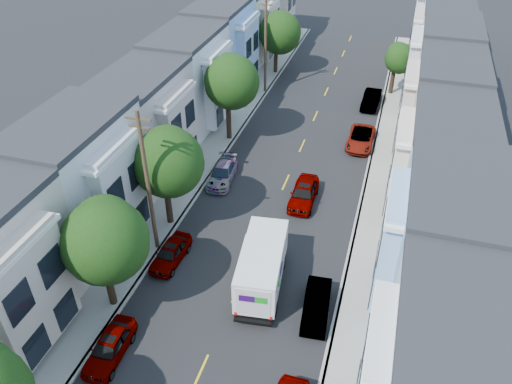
{
  "coord_description": "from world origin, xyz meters",
  "views": [
    {
      "loc": [
        7.19,
        -19.9,
        22.43
      ],
      "look_at": [
        -0.99,
        7.12,
        2.2
      ],
      "focal_mm": 35.0,
      "sensor_mm": 36.0,
      "label": 1
    }
  ],
  "objects": [
    {
      "name": "ground",
      "position": [
        0.0,
        0.0,
        0.0
      ],
      "size": [
        160.0,
        160.0,
        0.0
      ],
      "primitive_type": "plane",
      "color": "black",
      "rests_on": "ground"
    },
    {
      "name": "road_slab",
      "position": [
        0.0,
        15.0,
        0.01
      ],
      "size": [
        12.0,
        70.0,
        0.02
      ],
      "primitive_type": "cube",
      "color": "black",
      "rests_on": "ground"
    },
    {
      "name": "curb_left",
      "position": [
        -6.05,
        15.0,
        0.07
      ],
      "size": [
        0.3,
        70.0,
        0.15
      ],
      "primitive_type": "cube",
      "color": "gray",
      "rests_on": "ground"
    },
    {
      "name": "curb_right",
      "position": [
        6.05,
        15.0,
        0.07
      ],
      "size": [
        0.3,
        70.0,
        0.15
      ],
      "primitive_type": "cube",
      "color": "gray",
      "rests_on": "ground"
    },
    {
      "name": "sidewalk_left",
      "position": [
        -7.35,
        15.0,
        0.07
      ],
      "size": [
        2.6,
        70.0,
        0.15
      ],
      "primitive_type": "cube",
      "color": "gray",
      "rests_on": "ground"
    },
    {
      "name": "sidewalk_right",
      "position": [
        7.35,
        15.0,
        0.07
      ],
      "size": [
        2.6,
        70.0,
        0.15
      ],
      "primitive_type": "cube",
      "color": "gray",
      "rests_on": "ground"
    },
    {
      "name": "centerline",
      "position": [
        0.0,
        15.0,
        0.0
      ],
      "size": [
        0.12,
        70.0,
        0.01
      ],
      "primitive_type": "cube",
      "color": "gold",
      "rests_on": "ground"
    },
    {
      "name": "townhouse_row_left",
      "position": [
        -11.15,
        15.0,
        0.0
      ],
      "size": [
        5.0,
        70.0,
        8.5
      ],
      "primitive_type": "cube",
      "color": "silver",
      "rests_on": "ground"
    },
    {
      "name": "townhouse_row_right",
      "position": [
        11.15,
        15.0,
        0.0
      ],
      "size": [
        5.0,
        70.0,
        8.5
      ],
      "primitive_type": "cube",
      "color": "silver",
      "rests_on": "ground"
    },
    {
      "name": "tree_b",
      "position": [
        -6.3,
        -3.18,
        4.93
      ],
      "size": [
        4.7,
        4.7,
        7.3
      ],
      "color": "black",
      "rests_on": "ground"
    },
    {
      "name": "tree_c",
      "position": [
        -6.3,
        4.71,
        5.1
      ],
      "size": [
        4.7,
        4.7,
        7.47
      ],
      "color": "black",
      "rests_on": "ground"
    },
    {
      "name": "tree_d",
      "position": [
        -6.3,
        17.3,
        5.51
      ],
      "size": [
        4.7,
        4.7,
        7.88
      ],
      "color": "black",
      "rests_on": "ground"
    },
    {
      "name": "tree_e",
      "position": [
        -6.3,
        33.44,
        4.68
      ],
      "size": [
        4.7,
        4.7,
        7.05
      ],
      "color": "black",
      "rests_on": "ground"
    },
    {
      "name": "tree_far_r",
      "position": [
        6.89,
        31.39,
        3.9
      ],
      "size": [
        3.1,
        3.1,
        5.49
      ],
      "color": "black",
      "rests_on": "ground"
    },
    {
      "name": "utility_pole_near",
      "position": [
        -6.3,
        2.0,
        5.15
      ],
      "size": [
        1.6,
        0.26,
        10.0
      ],
      "color": "#42301E",
      "rests_on": "ground"
    },
    {
      "name": "utility_pole_far",
      "position": [
        -6.3,
        28.0,
        5.15
      ],
      "size": [
        1.6,
        0.26,
        10.0
      ],
      "color": "#42301E",
      "rests_on": "ground"
    },
    {
      "name": "fedex_truck",
      "position": [
        1.32,
        0.72,
        1.67
      ],
      "size": [
        2.4,
        6.25,
        3.0
      ],
      "rotation": [
        0.0,
        0.0,
        0.13
      ],
      "color": "silver",
      "rests_on": "ground"
    },
    {
      "name": "lead_sedan",
      "position": [
        1.88,
        9.9,
        0.77
      ],
      "size": [
        1.88,
        4.78,
        1.54
      ],
      "primitive_type": "imported",
      "rotation": [
        0.0,
        0.0,
        0.01
      ],
      "color": "black",
      "rests_on": "ground"
    },
    {
      "name": "parked_left_b",
      "position": [
        -4.9,
        -6.39,
        0.67
      ],
      "size": [
        1.74,
        4.2,
        1.34
      ],
      "primitive_type": "imported",
      "rotation": [
        0.0,
        0.0,
        0.04
      ],
      "color": "black",
      "rests_on": "ground"
    },
    {
      "name": "parked_left_c",
      "position": [
        -4.9,
        1.15,
        0.66
      ],
      "size": [
        1.73,
        4.12,
        1.31
      ],
      "primitive_type": "imported",
      "rotation": [
        0.0,
        0.0,
        -0.04
      ],
      "color": "#A5A8B7",
      "rests_on": "ground"
    },
    {
      "name": "parked_left_d",
      "position": [
        -4.9,
        10.83,
        0.65
      ],
      "size": [
        2.26,
        4.51,
        1.3
      ],
      "primitive_type": "imported",
      "rotation": [
        0.0,
        0.0,
        0.1
      ],
      "color": "#55111E",
      "rests_on": "ground"
    },
    {
      "name": "parked_right_b",
      "position": [
        4.9,
        -0.45,
        0.67
      ],
      "size": [
        1.78,
        4.16,
        1.35
      ],
      "primitive_type": "imported",
      "rotation": [
        0.0,
        0.0,
        0.09
      ],
      "color": "silver",
      "rests_on": "ground"
    },
    {
      "name": "parked_right_c",
      "position": [
        4.9,
        19.56,
        0.67
      ],
      "size": [
        2.26,
        4.84,
        1.34
      ],
      "primitive_type": "imported",
      "rotation": [
        0.0,
        0.0,
        -0.01
      ],
      "color": "black",
      "rests_on": "ground"
    },
    {
      "name": "parked_right_d",
      "position": [
        4.9,
        27.81,
        0.73
      ],
      "size": [
        1.73,
        4.44,
        1.46
      ],
      "primitive_type": "imported",
      "rotation": [
        0.0,
        0.0,
        -0.04
      ],
      "color": "black",
      "rests_on": "ground"
    }
  ]
}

